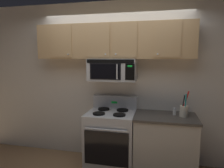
{
  "coord_description": "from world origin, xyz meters",
  "views": [
    {
      "loc": [
        0.71,
        -2.65,
        1.78
      ],
      "look_at": [
        0.0,
        0.49,
        1.35
      ],
      "focal_mm": 32.58,
      "sensor_mm": 36.0,
      "label": 1
    }
  ],
  "objects_px": {
    "over_range_microwave": "(113,70)",
    "salt_shaker": "(174,112)",
    "stove_range": "(111,138)",
    "utensil_crock_cream": "(184,110)"
  },
  "relations": [
    {
      "from": "stove_range",
      "to": "utensil_crock_cream",
      "type": "bearing_deg",
      "value": 0.97
    },
    {
      "from": "stove_range",
      "to": "utensil_crock_cream",
      "type": "distance_m",
      "value": 1.23
    },
    {
      "from": "stove_range",
      "to": "salt_shaker",
      "type": "bearing_deg",
      "value": 4.7
    },
    {
      "from": "stove_range",
      "to": "utensil_crock_cream",
      "type": "relative_size",
      "value": 2.89
    },
    {
      "from": "over_range_microwave",
      "to": "salt_shaker",
      "type": "xyz_separation_m",
      "value": [
        0.98,
        -0.04,
        -0.62
      ]
    },
    {
      "from": "stove_range",
      "to": "salt_shaker",
      "type": "relative_size",
      "value": 10.49
    },
    {
      "from": "over_range_microwave",
      "to": "utensil_crock_cream",
      "type": "xyz_separation_m",
      "value": [
        1.1,
        -0.1,
        -0.57
      ]
    },
    {
      "from": "utensil_crock_cream",
      "to": "salt_shaker",
      "type": "xyz_separation_m",
      "value": [
        -0.13,
        0.06,
        -0.05
      ]
    },
    {
      "from": "over_range_microwave",
      "to": "utensil_crock_cream",
      "type": "height_order",
      "value": "over_range_microwave"
    },
    {
      "from": "over_range_microwave",
      "to": "salt_shaker",
      "type": "relative_size",
      "value": 7.12
    }
  ]
}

